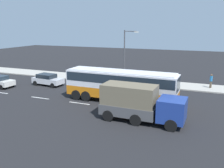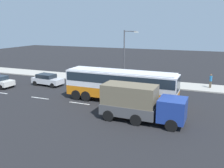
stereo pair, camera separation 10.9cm
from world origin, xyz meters
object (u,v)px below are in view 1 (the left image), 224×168
(cargo_truck, at_px, (139,103))
(pedestrian_near_curb, at_px, (211,80))
(coach_bus, at_px, (120,83))
(car_silver_hatch, at_px, (48,79))
(street_lamp, at_px, (126,53))

(cargo_truck, xyz_separation_m, pedestrian_near_curb, (5.54, 13.76, -0.42))
(coach_bus, height_order, car_silver_hatch, coach_bus)
(pedestrian_near_curb, height_order, street_lamp, street_lamp)
(pedestrian_near_curb, relative_size, street_lamp, 0.25)
(cargo_truck, distance_m, car_silver_hatch, 16.88)
(coach_bus, bearing_deg, pedestrian_near_curb, 47.90)
(pedestrian_near_curb, xyz_separation_m, street_lamp, (-11.09, -1.21, 3.11))
(coach_bus, distance_m, street_lamp, 8.78)
(coach_bus, distance_m, car_silver_hatch, 12.25)
(pedestrian_near_curb, bearing_deg, street_lamp, 59.13)
(pedestrian_near_curb, bearing_deg, cargo_truck, 120.99)
(cargo_truck, distance_m, street_lamp, 13.99)
(cargo_truck, bearing_deg, street_lamp, 115.20)
(pedestrian_near_curb, distance_m, street_lamp, 11.58)
(coach_bus, relative_size, car_silver_hatch, 2.69)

